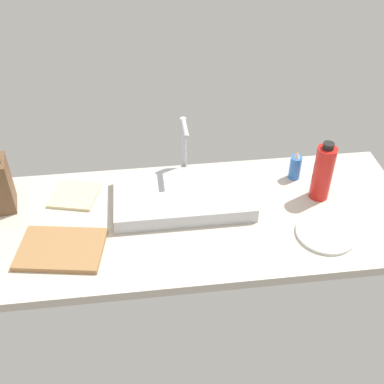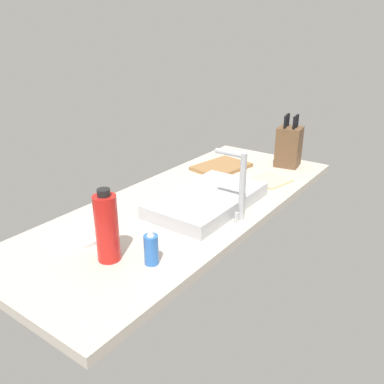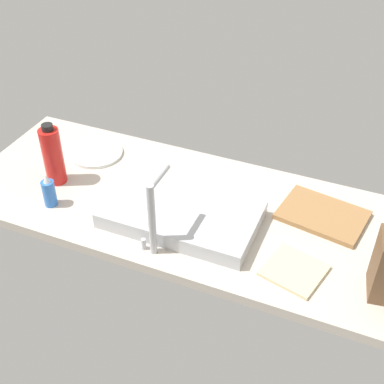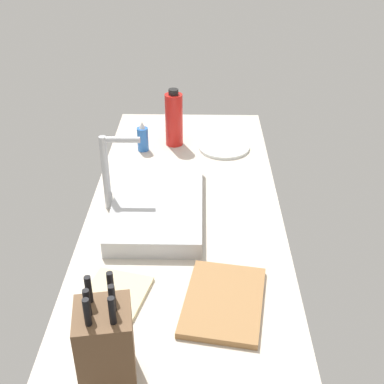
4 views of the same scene
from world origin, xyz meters
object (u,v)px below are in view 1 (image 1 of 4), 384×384
sink_basin (183,196)px  dinner_plate (326,233)px  faucet (184,145)px  soap_bottle (295,167)px  water_bottle (323,172)px  cutting_board (61,249)px  dish_towel (75,195)px

sink_basin → dinner_plate: size_ratio=2.43×
faucet → soap_bottle: faucet is taller
faucet → dinner_plate: bearing=-40.8°
sink_basin → faucet: 20.30cm
dinner_plate → sink_basin: bearing=153.7°
dinner_plate → water_bottle: bearing=78.8°
dinner_plate → faucet: bearing=139.2°
faucet → cutting_board: (-45.99, -36.14, -14.50)cm
cutting_board → water_bottle: water_bottle is taller
soap_bottle → water_bottle: size_ratio=0.52×
cutting_board → dish_towel: cutting_board is taller
dinner_plate → dish_towel: 94.45cm
cutting_board → dish_towel: bearing=84.8°
sink_basin → cutting_board: sink_basin is taller
water_bottle → dish_towel: bearing=173.2°
sink_basin → dish_towel: size_ratio=3.06×
sink_basin → soap_bottle: 47.07cm
sink_basin → water_bottle: size_ratio=2.13×
cutting_board → faucet: bearing=38.2°
cutting_board → water_bottle: 97.82cm
dinner_plate → dish_towel: same height
cutting_board → dish_towel: (2.63, 28.79, -0.30)cm
sink_basin → water_bottle: water_bottle is taller
faucet → water_bottle: size_ratio=1.09×
dish_towel → faucet: bearing=9.6°
sink_basin → cutting_board: (-43.63, -20.43, -1.87)cm
soap_bottle → dinner_plate: 33.86cm
water_bottle → soap_bottle: bearing=115.7°
faucet → dinner_plate: faucet is taller
faucet → dish_towel: faucet is taller
cutting_board → soap_bottle: soap_bottle is taller
sink_basin → dish_towel: 41.89cm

